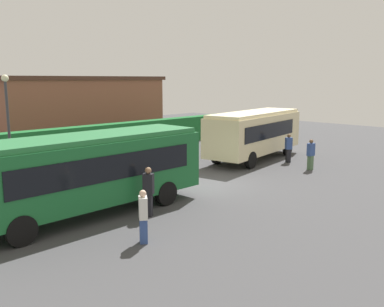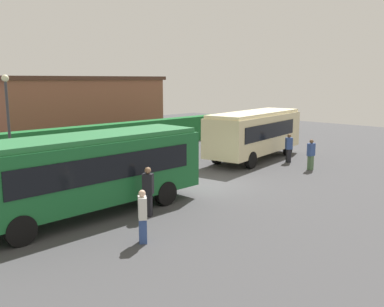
# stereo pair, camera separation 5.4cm
# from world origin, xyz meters

# --- Properties ---
(ground_plane) EXTENTS (64.00, 64.00, 0.00)m
(ground_plane) POSITION_xyz_m (0.00, 0.00, 0.00)
(ground_plane) COLOR #424244
(bus_green) EXTENTS (9.92, 2.65, 3.07)m
(bus_green) POSITION_xyz_m (-6.63, 0.06, 1.78)
(bus_green) COLOR #19602D
(bus_green) RESTS_ON ground_plane
(bus_cream) EXTENTS (8.86, 3.77, 3.08)m
(bus_cream) POSITION_xyz_m (7.15, 2.32, 1.78)
(bus_cream) COLOR beige
(bus_cream) RESTS_ON ground_plane
(person_left) EXTENTS (0.47, 0.51, 1.73)m
(person_left) POSITION_xyz_m (-6.83, -3.63, 0.91)
(person_left) COLOR #334C8C
(person_left) RESTS_ON ground_plane
(person_center) EXTENTS (0.42, 0.47, 1.90)m
(person_center) POSITION_xyz_m (-5.03, -1.73, 1.02)
(person_center) COLOR black
(person_center) RESTS_ON ground_plane
(person_right) EXTENTS (0.47, 0.31, 1.76)m
(person_right) POSITION_xyz_m (6.81, -1.88, 0.93)
(person_right) COLOR #4C6B47
(person_right) RESTS_ON ground_plane
(person_far) EXTENTS (0.48, 0.44, 1.78)m
(person_far) POSITION_xyz_m (7.81, 0.20, 0.95)
(person_far) COLOR black
(person_far) RESTS_ON ground_plane
(hedge_row) EXTENTS (44.00, 1.05, 2.01)m
(hedge_row) POSITION_xyz_m (0.00, 11.33, 1.00)
(hedge_row) COLOR #1B642C
(hedge_row) RESTS_ON ground_plane
(depot_building) EXTENTS (14.30, 6.04, 5.36)m
(depot_building) POSITION_xyz_m (3.52, 17.77, 2.69)
(depot_building) COLOR brown
(depot_building) RESTS_ON ground_plane
(lamppost) EXTENTS (0.36, 0.36, 5.35)m
(lamppost) POSITION_xyz_m (-6.09, 8.13, 3.36)
(lamppost) COLOR #38383D
(lamppost) RESTS_ON ground_plane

